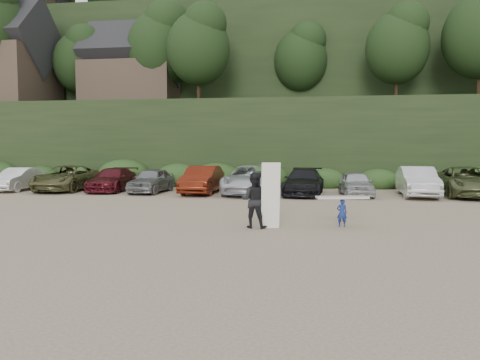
# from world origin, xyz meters

# --- Properties ---
(ground) EXTENTS (120.00, 120.00, 0.00)m
(ground) POSITION_xyz_m (0.00, 0.00, 0.00)
(ground) COLOR tan
(ground) RESTS_ON ground
(hillside_backdrop) EXTENTS (90.00, 41.50, 28.00)m
(hillside_backdrop) POSITION_xyz_m (-0.26, 35.93, 11.22)
(hillside_backdrop) COLOR black
(hillside_backdrop) RESTS_ON ground
(parked_cars) EXTENTS (39.59, 6.40, 1.63)m
(parked_cars) POSITION_xyz_m (3.18, 9.99, 0.77)
(parked_cars) COLOR #B8B7BD
(parked_cars) RESTS_ON ground
(child_surfer) EXTENTS (1.79, 0.81, 1.04)m
(child_surfer) POSITION_xyz_m (4.80, -0.47, 0.71)
(child_surfer) COLOR navy
(child_surfer) RESTS_ON ground
(adult_surfer) EXTENTS (1.38, 0.81, 2.20)m
(adult_surfer) POSITION_xyz_m (1.93, -1.09, 0.95)
(adult_surfer) COLOR black
(adult_surfer) RESTS_ON ground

